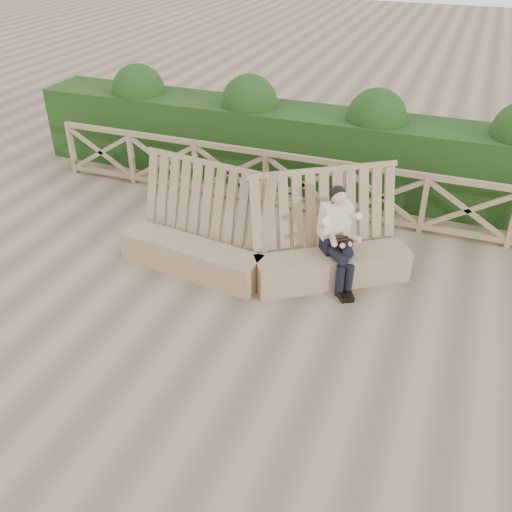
% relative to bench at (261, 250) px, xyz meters
% --- Properties ---
extents(ground, '(60.00, 60.00, 0.00)m').
position_rel_bench_xyz_m(ground, '(-0.03, -1.31, -0.41)').
color(ground, brown).
rests_on(ground, ground).
extents(bench, '(4.39, 1.95, 1.62)m').
position_rel_bench_xyz_m(bench, '(0.00, 0.00, 0.00)').
color(bench, '#866D4C').
rests_on(bench, ground).
extents(woman, '(0.78, 0.92, 1.52)m').
position_rel_bench_xyz_m(woman, '(1.10, 0.22, 0.40)').
color(woman, black).
rests_on(woman, ground).
extents(guardrail, '(10.10, 0.09, 1.10)m').
position_rel_bench_xyz_m(guardrail, '(-0.03, 2.19, 0.14)').
color(guardrail, '#8E6E53').
rests_on(guardrail, ground).
extents(hedge, '(12.00, 1.20, 1.50)m').
position_rel_bench_xyz_m(hedge, '(-0.03, 3.39, 0.34)').
color(hedge, black).
rests_on(hedge, ground).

